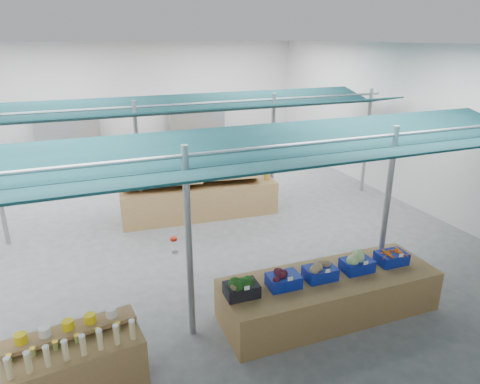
# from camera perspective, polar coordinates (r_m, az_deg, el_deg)

# --- Properties ---
(floor) EXTENTS (13.00, 13.00, 0.00)m
(floor) POSITION_cam_1_polar(r_m,az_deg,el_deg) (10.61, -6.94, -4.32)
(floor) COLOR #5E5E60
(floor) RESTS_ON ground
(hall) EXTENTS (13.00, 13.00, 13.00)m
(hall) POSITION_cam_1_polar(r_m,az_deg,el_deg) (11.21, -9.46, 11.02)
(hall) COLOR silver
(hall) RESTS_ON ground
(pole_grid) EXTENTS (10.00, 4.60, 3.00)m
(pole_grid) POSITION_cam_1_polar(r_m,az_deg,el_deg) (8.63, 0.42, 2.93)
(pole_grid) COLOR gray
(pole_grid) RESTS_ON floor
(awnings) EXTENTS (9.50, 7.08, 0.30)m
(awnings) POSITION_cam_1_polar(r_m,az_deg,el_deg) (8.39, 0.44, 9.26)
(awnings) COLOR black
(awnings) RESTS_ON pole_grid
(back_shelving_left) EXTENTS (2.00, 0.50, 2.00)m
(back_shelving_left) POSITION_cam_1_polar(r_m,az_deg,el_deg) (15.75, -21.79, 6.31)
(back_shelving_left) COLOR #B23F33
(back_shelving_left) RESTS_ON floor
(back_shelving_right) EXTENTS (2.00, 0.50, 2.00)m
(back_shelving_right) POSITION_cam_1_polar(r_m,az_deg,el_deg) (16.34, -5.78, 8.09)
(back_shelving_right) COLOR #B23F33
(back_shelving_right) RESTS_ON floor
(bottle_shelf) EXTENTS (1.71, 1.19, 1.00)m
(bottle_shelf) POSITION_cam_1_polar(r_m,az_deg,el_deg) (6.25, -20.89, -20.63)
(bottle_shelf) COLOR olive
(bottle_shelf) RESTS_ON floor
(veg_counter) EXTENTS (3.60, 1.24, 0.70)m
(veg_counter) POSITION_cam_1_polar(r_m,az_deg,el_deg) (7.38, 11.76, -13.24)
(veg_counter) COLOR olive
(veg_counter) RESTS_ON floor
(fruit_counter) EXTENTS (3.97, 1.22, 0.84)m
(fruit_counter) POSITION_cam_1_polar(r_m,az_deg,el_deg) (10.92, -5.36, -1.16)
(fruit_counter) COLOR olive
(fruit_counter) RESTS_ON floor
(far_counter) EXTENTS (5.05, 1.09, 0.91)m
(far_counter) POSITION_cam_1_polar(r_m,az_deg,el_deg) (14.47, -9.14, 4.13)
(far_counter) COLOR olive
(far_counter) RESTS_ON floor
(crate_stack) EXTENTS (0.53, 0.40, 0.60)m
(crate_stack) POSITION_cam_1_polar(r_m,az_deg,el_deg) (8.09, 22.13, -11.65)
(crate_stack) COLOR navy
(crate_stack) RESTS_ON floor
(vendor_left) EXTENTS (0.60, 0.42, 1.56)m
(vendor_left) POSITION_cam_1_polar(r_m,az_deg,el_deg) (11.58, -12.68, 1.58)
(vendor_left) COLOR #1823A1
(vendor_left) RESTS_ON floor
(vendor_right) EXTENTS (0.80, 0.65, 1.56)m
(vendor_right) POSITION_cam_1_polar(r_m,az_deg,el_deg) (11.96, -4.16, 2.61)
(vendor_right) COLOR maroon
(vendor_right) RESTS_ON floor
(crate_broccoli) EXTENTS (0.51, 0.41, 0.35)m
(crate_broccoli) POSITION_cam_1_polar(r_m,az_deg,el_deg) (6.50, 0.21, -12.46)
(crate_broccoli) COLOR black
(crate_broccoli) RESTS_ON veg_counter
(crate_beets) EXTENTS (0.51, 0.41, 0.29)m
(crate_beets) POSITION_cam_1_polar(r_m,az_deg,el_deg) (6.76, 5.84, -11.45)
(crate_beets) COLOR navy
(crate_beets) RESTS_ON veg_counter
(crate_celeriac) EXTENTS (0.51, 0.41, 0.31)m
(crate_celeriac) POSITION_cam_1_polar(r_m,az_deg,el_deg) (7.03, 10.65, -10.26)
(crate_celeriac) COLOR navy
(crate_celeriac) RESTS_ON veg_counter
(crate_cabbage) EXTENTS (0.51, 0.41, 0.35)m
(crate_cabbage) POSITION_cam_1_polar(r_m,az_deg,el_deg) (7.38, 15.36, -9.00)
(crate_cabbage) COLOR navy
(crate_cabbage) RESTS_ON veg_counter
(crate_carrots) EXTENTS (0.51, 0.41, 0.29)m
(crate_carrots) POSITION_cam_1_polar(r_m,az_deg,el_deg) (7.80, 19.53, -8.21)
(crate_carrots) COLOR navy
(crate_carrots) RESTS_ON veg_counter
(sparrow) EXTENTS (0.12, 0.09, 0.11)m
(sparrow) POSITION_cam_1_polar(r_m,az_deg,el_deg) (6.31, -0.76, -12.62)
(sparrow) COLOR brown
(sparrow) RESTS_ON crate_broccoli
(pole_ribbon) EXTENTS (0.12, 0.12, 0.28)m
(pole_ribbon) POSITION_cam_1_polar(r_m,az_deg,el_deg) (7.42, -8.83, -6.37)
(pole_ribbon) COLOR red
(pole_ribbon) RESTS_ON pole_grid
(apple_heap_yellow) EXTENTS (1.98, 0.98, 0.27)m
(apple_heap_yellow) POSITION_cam_1_polar(r_m,az_deg,el_deg) (10.50, -10.32, 1.11)
(apple_heap_yellow) COLOR #997247
(apple_heap_yellow) RESTS_ON fruit_counter
(apple_heap_red) EXTENTS (1.59, 0.92, 0.27)m
(apple_heap_red) POSITION_cam_1_polar(r_m,az_deg,el_deg) (10.82, -1.25, 2.00)
(apple_heap_red) COLOR #997247
(apple_heap_red) RESTS_ON fruit_counter
(pineapple) EXTENTS (0.14, 0.14, 0.39)m
(pineapple) POSITION_cam_1_polar(r_m,az_deg,el_deg) (11.11, 3.61, 2.54)
(pineapple) COLOR #8C6019
(pineapple) RESTS_ON fruit_counter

